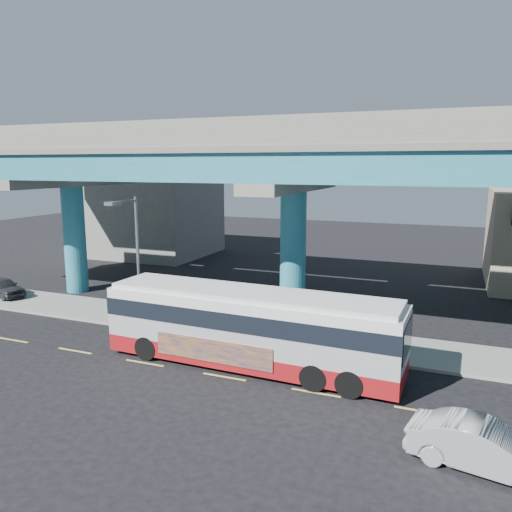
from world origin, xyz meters
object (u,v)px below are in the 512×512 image
at_px(sedan, 485,447).
at_px(stop_sign, 360,311).
at_px(transit_bus, 251,325).
at_px(parked_car, 3,287).
at_px(street_lamp, 131,243).

xyz_separation_m(sedan, stop_sign, (-5.07, 7.50, 1.49)).
bearing_deg(transit_bus, stop_sign, 36.55).
height_order(parked_car, stop_sign, stop_sign).
height_order(transit_bus, stop_sign, transit_bus).
bearing_deg(parked_car, sedan, -93.15).
bearing_deg(street_lamp, parked_car, 170.15).
height_order(street_lamp, stop_sign, street_lamp).
xyz_separation_m(parked_car, street_lamp, (12.04, -2.09, 4.00)).
bearing_deg(transit_bus, street_lamp, 165.79).
bearing_deg(stop_sign, parked_car, 166.69).
relative_size(sedan, parked_car, 1.16).
bearing_deg(sedan, transit_bus, 74.84).
relative_size(street_lamp, stop_sign, 2.50).
xyz_separation_m(transit_bus, parked_car, (-19.81, 4.32, -1.11)).
height_order(parked_car, street_lamp, street_lamp).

